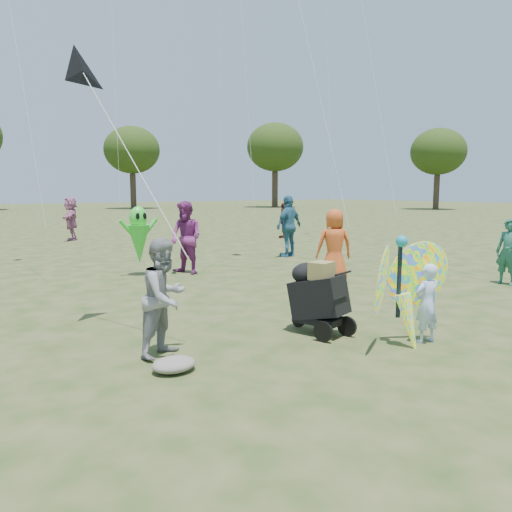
{
  "coord_description": "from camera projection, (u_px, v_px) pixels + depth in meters",
  "views": [
    {
      "loc": [
        -4.82,
        -4.77,
        2.13
      ],
      "look_at": [
        -0.2,
        1.5,
        1.1
      ],
      "focal_mm": 35.0,
      "sensor_mm": 36.0,
      "label": 1
    }
  ],
  "objects": [
    {
      "name": "delta_kite_rig",
      "position": [
        83.0,
        73.0,
        7.23
      ],
      "size": [
        1.2,
        2.03,
        3.03
      ],
      "color": "black",
      "rests_on": "ground"
    },
    {
      "name": "crowd_a",
      "position": [
        334.0,
        245.0,
        11.61
      ],
      "size": [
        0.99,
        0.88,
        1.7
      ],
      "primitive_type": "imported",
      "rotation": [
        0.0,
        0.0,
        2.63
      ],
      "color": "#CD5120",
      "rests_on": "ground"
    },
    {
      "name": "crowd_j",
      "position": [
        71.0,
        219.0,
        21.27
      ],
      "size": [
        1.13,
        1.79,
        1.85
      ],
      "primitive_type": "imported",
      "rotation": [
        0.0,
        0.0,
        4.34
      ],
      "color": "#AF648D",
      "rests_on": "ground"
    },
    {
      "name": "butterfly_kite",
      "position": [
        403.0,
        291.0,
        6.76
      ],
      "size": [
        1.74,
        0.75,
        1.73
      ],
      "color": "#FF3128",
      "rests_on": "ground"
    },
    {
      "name": "ground",
      "position": [
        332.0,
        345.0,
        6.92
      ],
      "size": [
        160.0,
        160.0,
        0.0
      ],
      "primitive_type": "plane",
      "color": "#51592B",
      "rests_on": "ground"
    },
    {
      "name": "child_girl",
      "position": [
        427.0,
        303.0,
        6.96
      ],
      "size": [
        0.44,
        0.32,
        1.12
      ],
      "primitive_type": "imported",
      "rotation": [
        0.0,
        0.0,
        3.02
      ],
      "color": "#B4CAFF",
      "rests_on": "ground"
    },
    {
      "name": "grey_bag",
      "position": [
        174.0,
        364.0,
        5.9
      ],
      "size": [
        0.53,
        0.44,
        0.17
      ],
      "primitive_type": "ellipsoid",
      "color": "slate",
      "rests_on": "ground"
    },
    {
      "name": "crowd_e",
      "position": [
        186.0,
        238.0,
        12.68
      ],
      "size": [
        0.94,
        1.07,
        1.85
      ],
      "primitive_type": "imported",
      "rotation": [
        0.0,
        0.0,
        5.01
      ],
      "color": "#7F2A71",
      "rests_on": "ground"
    },
    {
      "name": "jogging_stroller",
      "position": [
        317.0,
        293.0,
        7.42
      ],
      "size": [
        0.68,
        1.12,
        1.09
      ],
      "rotation": [
        0.0,
        0.0,
        0.28
      ],
      "color": "black",
      "rests_on": "ground"
    },
    {
      "name": "alien_kite",
      "position": [
        139.0,
        237.0,
        12.39
      ],
      "size": [
        1.12,
        0.69,
        1.74
      ],
      "color": "green",
      "rests_on": "ground"
    },
    {
      "name": "adult_man",
      "position": [
        165.0,
        297.0,
        6.4
      ],
      "size": [
        0.92,
        0.84,
        1.53
      ],
      "primitive_type": "imported",
      "rotation": [
        0.0,
        0.0,
        0.44
      ],
      "color": "gray",
      "rests_on": "ground"
    },
    {
      "name": "crowd_c",
      "position": [
        289.0,
        226.0,
        15.97
      ],
      "size": [
        1.23,
        0.72,
        1.97
      ],
      "primitive_type": "imported",
      "rotation": [
        0.0,
        0.0,
        3.37
      ],
      "color": "#306886",
      "rests_on": "ground"
    },
    {
      "name": "crowd_f",
      "position": [
        508.0,
        252.0,
        11.26
      ],
      "size": [
        0.39,
        0.56,
        1.5
      ],
      "primitive_type": "imported",
      "rotation": [
        0.0,
        0.0,
        4.77
      ],
      "color": "#235F4C",
      "rests_on": "ground"
    },
    {
      "name": "crowd_h",
      "position": [
        284.0,
        220.0,
        22.29
      ],
      "size": [
        0.98,
        0.83,
        1.57
      ],
      "primitive_type": "imported",
      "rotation": [
        0.0,
        0.0,
        3.73
      ],
      "color": "#4A2018",
      "rests_on": "ground"
    },
    {
      "name": "tree_line",
      "position": [
        0.0,
        136.0,
        44.09
      ],
      "size": [
        91.78,
        33.6,
        10.79
      ],
      "color": "#3A2D21",
      "rests_on": "ground"
    }
  ]
}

